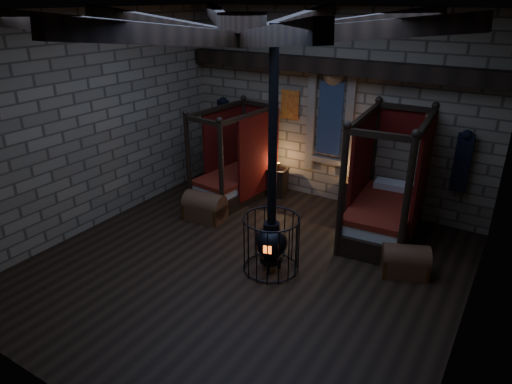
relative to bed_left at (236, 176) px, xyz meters
The scene contains 8 objects.
room 4.37m from the bed_left, 52.14° to the right, with size 7.02×7.02×4.29m.
bed_left is the anchor object (origin of this frame).
bed_right 3.48m from the bed_left, ahead, with size 1.39×2.39×2.40m.
trunk_left 1.34m from the bed_left, 86.53° to the right, with size 0.89×0.62×0.62m.
trunk_right 4.42m from the bed_left, 15.36° to the right, with size 0.88×0.74×0.56m.
nightstand_left 1.00m from the bed_left, 37.48° to the left, with size 0.46×0.44×0.83m.
nightstand_right 2.71m from the bed_left, 14.69° to the left, with size 0.45×0.44×0.79m.
stove 3.18m from the bed_left, 45.08° to the right, with size 0.97×0.97×4.05m.
Camera 1 is at (3.78, -5.72, 4.41)m, focal length 32.00 mm.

